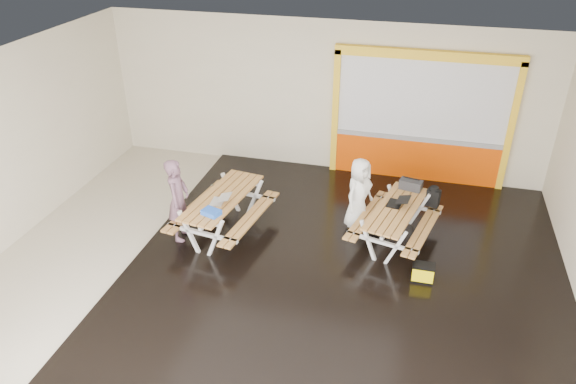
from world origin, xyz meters
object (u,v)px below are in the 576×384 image
(person_right, at_px, (359,193))
(dark_case, at_px, (378,229))
(toolbox, at_px, (411,185))
(backpack, at_px, (433,197))
(person_left, at_px, (178,200))
(picnic_table_left, at_px, (223,205))
(laptop_left, at_px, (220,200))
(laptop_right, at_px, (398,202))
(blue_pouch, at_px, (211,212))
(picnic_table_right, at_px, (396,216))
(fluke_bag, at_px, (423,273))

(person_right, relative_size, dark_case, 3.91)
(toolbox, relative_size, backpack, 1.12)
(person_left, distance_m, backpack, 4.83)
(backpack, bearing_deg, picnic_table_left, -162.82)
(laptop_left, distance_m, toolbox, 3.68)
(person_left, bearing_deg, laptop_left, -84.43)
(laptop_right, relative_size, blue_pouch, 1.40)
(person_left, relative_size, blue_pouch, 5.15)
(laptop_left, relative_size, laptop_right, 0.88)
(person_left, bearing_deg, toolbox, -74.91)
(laptop_right, relative_size, backpack, 1.07)
(person_left, height_order, person_right, person_left)
(toolbox, bearing_deg, blue_pouch, -149.95)
(person_left, height_order, laptop_right, person_left)
(picnic_table_left, xyz_separation_m, backpack, (3.85, 1.19, 0.08))
(person_right, distance_m, dark_case, 0.82)
(backpack, bearing_deg, dark_case, -153.45)
(picnic_table_left, height_order, dark_case, picnic_table_left)
(picnic_table_right, height_order, backpack, backpack)
(toolbox, bearing_deg, picnic_table_left, -159.46)
(laptop_left, xyz_separation_m, laptop_right, (3.17, 0.84, -0.06))
(picnic_table_right, height_order, toolbox, toolbox)
(dark_case, bearing_deg, picnic_table_left, -166.16)
(blue_pouch, bearing_deg, picnic_table_left, 93.82)
(person_left, bearing_deg, blue_pouch, -116.74)
(blue_pouch, distance_m, dark_case, 3.26)
(laptop_right, xyz_separation_m, fluke_bag, (0.57, -1.19, -0.63))
(laptop_right, height_order, dark_case, laptop_right)
(toolbox, bearing_deg, picnic_table_right, -104.06)
(fluke_bag, bearing_deg, backpack, 87.86)
(fluke_bag, bearing_deg, laptop_right, 115.75)
(blue_pouch, relative_size, toolbox, 0.68)
(toolbox, bearing_deg, dark_case, -132.17)
(backpack, height_order, fluke_bag, backpack)
(laptop_right, height_order, blue_pouch, laptop_right)
(person_right, distance_m, laptop_left, 2.63)
(blue_pouch, distance_m, toolbox, 3.88)
(toolbox, distance_m, fluke_bag, 2.01)
(backpack, height_order, dark_case, backpack)
(person_right, height_order, laptop_left, person_right)
(laptop_left, bearing_deg, fluke_bag, -5.43)
(person_left, height_order, blue_pouch, person_left)
(picnic_table_left, height_order, laptop_right, laptop_right)
(picnic_table_left, relative_size, picnic_table_right, 1.04)
(dark_case, xyz_separation_m, fluke_bag, (0.89, -1.30, 0.09))
(person_right, height_order, fluke_bag, person_right)
(laptop_left, xyz_separation_m, backpack, (3.81, 1.42, -0.17))
(laptop_left, relative_size, backpack, 0.94)
(blue_pouch, height_order, backpack, blue_pouch)
(dark_case, bearing_deg, person_left, -162.90)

